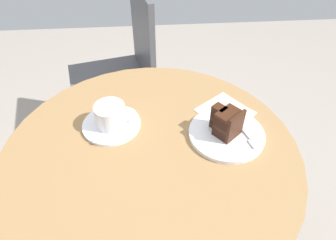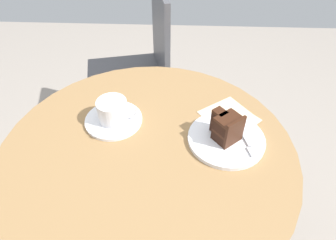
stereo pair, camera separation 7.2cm
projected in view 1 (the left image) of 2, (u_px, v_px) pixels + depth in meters
name	position (u px, v px, depth m)	size (l,w,h in m)	color
cafe_table	(152.00, 176.00, 0.86)	(0.79, 0.79, 0.70)	olive
saucer	(112.00, 125.00, 0.85)	(0.16, 0.16, 0.01)	white
coffee_cup	(111.00, 115.00, 0.82)	(0.11, 0.08, 0.07)	white
teaspoon	(107.00, 138.00, 0.80)	(0.11, 0.04, 0.00)	#B7B7BC
cake_plate	(226.00, 134.00, 0.82)	(0.21, 0.21, 0.01)	white
cake_slice	(227.00, 123.00, 0.79)	(0.09, 0.09, 0.08)	black
fork	(248.00, 135.00, 0.81)	(0.05, 0.13, 0.00)	#B7B7BC
napkin	(227.00, 113.00, 0.89)	(0.19, 0.19, 0.00)	beige
cafe_chair	(126.00, 65.00, 1.43)	(0.46, 0.46, 0.86)	#4C4C51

